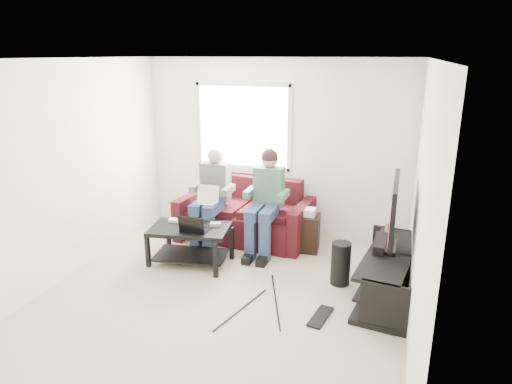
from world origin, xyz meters
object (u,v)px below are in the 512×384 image
sofa (246,217)px  end_table (307,231)px  tv (394,210)px  subwoofer (341,263)px  tv_stand (388,276)px  coffee_table (190,236)px

sofa → end_table: (0.95, -0.16, -0.05)m
tv → subwoofer: size_ratio=2.10×
tv_stand → subwoofer: bearing=169.7°
sofa → tv: size_ratio=1.76×
coffee_table → subwoofer: size_ratio=2.08×
tv → sofa: bearing=154.4°
sofa → tv: (2.08, -1.00, 0.66)m
tv → end_table: size_ratio=1.79×
tv_stand → coffee_table: bearing=178.6°
sofa → subwoofer: sofa is taller
end_table → sofa: bearing=170.4°
tv → coffee_table: bearing=-179.1°
coffee_table → subwoofer: 1.95m
end_table → coffee_table: bearing=-147.1°
tv_stand → tv: 0.76m
tv → subwoofer: (-0.54, -0.00, -0.72)m
coffee_table → end_table: bearing=32.9°
tv_stand → sofa: bearing=152.2°
sofa → subwoofer: bearing=-33.0°
tv_stand → tv: size_ratio=1.50×
coffee_table → tv: size_ratio=0.99×
coffee_table → end_table: end_table is taller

